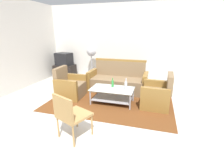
{
  "coord_description": "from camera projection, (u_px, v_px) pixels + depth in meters",
  "views": [
    {
      "loc": [
        0.98,
        -3.0,
        1.83
      ],
      "look_at": [
        -0.1,
        0.82,
        0.65
      ],
      "focal_mm": 25.72,
      "sensor_mm": 36.0,
      "label": 1
    }
  ],
  "objects": [
    {
      "name": "armchair_left",
      "position": [
        70.0,
        87.0,
        4.58
      ],
      "size": [
        0.73,
        0.79,
        0.85
      ],
      "rotation": [
        0.0,
        0.0,
        -1.52
      ],
      "color": "#7F6647",
      "rests_on": "rug"
    },
    {
      "name": "pedestal_fan",
      "position": [
        91.0,
        54.0,
        6.02
      ],
      "size": [
        0.36,
        0.36,
        1.27
      ],
      "color": "#2D2D33",
      "rests_on": "ground"
    },
    {
      "name": "bottle_green",
      "position": [
        113.0,
        84.0,
        4.21
      ],
      "size": [
        0.06,
        0.06,
        0.24
      ],
      "color": "#2D8C38",
      "rests_on": "coffee_table"
    },
    {
      "name": "wicker_chair",
      "position": [
        70.0,
        113.0,
        2.71
      ],
      "size": [
        0.63,
        0.63,
        0.84
      ],
      "rotation": [
        0.0,
        0.0,
        -0.39
      ],
      "color": "#AD844C",
      "rests_on": "ground"
    },
    {
      "name": "bottle_clear",
      "position": [
        126.0,
        86.0,
        3.95
      ],
      "size": [
        0.07,
        0.07,
        0.32
      ],
      "color": "silver",
      "rests_on": "coffee_table"
    },
    {
      "name": "couch",
      "position": [
        118.0,
        81.0,
        5.02
      ],
      "size": [
        1.8,
        0.74,
        0.96
      ],
      "rotation": [
        0.0,
        0.0,
        3.14
      ],
      "color": "#7F6647",
      "rests_on": "rug"
    },
    {
      "name": "armchair_right",
      "position": [
        157.0,
        96.0,
        3.98
      ],
      "size": [
        0.73,
        0.78,
        0.85
      ],
      "rotation": [
        0.0,
        0.0,
        1.53
      ],
      "color": "#7F6647",
      "rests_on": "rug"
    },
    {
      "name": "tv_stand",
      "position": [
        65.0,
        71.0,
        6.49
      ],
      "size": [
        0.8,
        0.5,
        0.52
      ],
      "primitive_type": "cube",
      "color": "black",
      "rests_on": "ground"
    },
    {
      "name": "coffee_table",
      "position": [
        112.0,
        93.0,
        4.16
      ],
      "size": [
        1.1,
        0.6,
        0.4
      ],
      "color": "silver",
      "rests_on": "rug"
    },
    {
      "name": "wall_back",
      "position": [
        131.0,
        43.0,
        5.97
      ],
      "size": [
        6.52,
        0.12,
        2.8
      ],
      "color": "silver",
      "rests_on": "ground"
    },
    {
      "name": "rug",
      "position": [
        111.0,
        100.0,
        4.43
      ],
      "size": [
        3.22,
        2.28,
        0.01
      ],
      "primitive_type": "cube",
      "color": "brown",
      "rests_on": "ground"
    },
    {
      "name": "television",
      "position": [
        64.0,
        59.0,
        6.35
      ],
      "size": [
        0.68,
        0.55,
        0.48
      ],
      "rotation": [
        0.0,
        0.0,
        2.94
      ],
      "color": "black",
      "rests_on": "tv_stand"
    },
    {
      "name": "ground_plane",
      "position": [
        106.0,
        117.0,
        3.54
      ],
      "size": [
        14.0,
        14.0,
        0.0
      ],
      "primitive_type": "plane",
      "color": "beige"
    },
    {
      "name": "cup",
      "position": [
        108.0,
        89.0,
        3.96
      ],
      "size": [
        0.08,
        0.08,
        0.1
      ],
      "primitive_type": "cylinder",
      "color": "silver",
      "rests_on": "coffee_table"
    }
  ]
}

